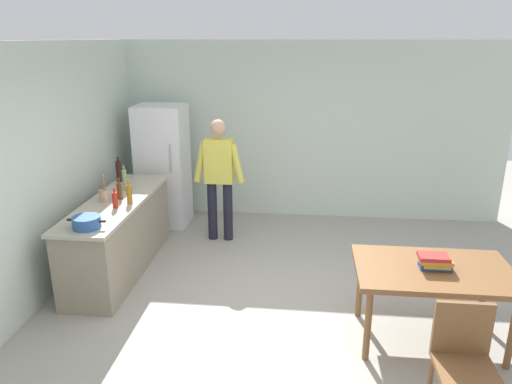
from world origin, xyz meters
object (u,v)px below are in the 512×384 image
refrigerator (163,166)px  bottle_wine_dark (119,171)px  utensil_jar (104,195)px  book_stack (435,262)px  cooking_pot (87,222)px  dining_table (433,276)px  chair (464,356)px  bottle_oil_amber (129,194)px  person (219,172)px  bottle_sauce_red (115,200)px  bottle_beer_brown (120,191)px  bottle_vinegar_tall (125,180)px

refrigerator → bottle_wine_dark: size_ratio=5.29×
utensil_jar → book_stack: 3.66m
refrigerator → book_stack: refrigerator is taller
cooking_pot → refrigerator: bearing=88.7°
dining_table → book_stack: size_ratio=4.71×
chair → book_stack: (-0.01, 0.95, 0.29)m
cooking_pot → utensil_jar: utensil_jar is taller
dining_table → bottle_oil_amber: bearing=162.6°
person → dining_table: (2.35, -2.15, -0.31)m
dining_table → utensil_jar: bearing=163.6°
utensil_jar → book_stack: size_ratio=1.08×
utensil_jar → bottle_sauce_red: 0.29m
dining_table → bottle_beer_brown: bottle_beer_brown is taller
person → bottle_sauce_red: 1.62m
bottle_oil_amber → bottle_beer_brown: bearing=140.9°
chair → bottle_sauce_red: bottle_sauce_red is taller
bottle_wine_dark → person: bearing=14.1°
person → bottle_oil_amber: bearing=-126.2°
dining_table → bottle_wine_dark: bearing=153.3°
bottle_oil_amber → bottle_beer_brown: bottle_oil_amber is taller
cooking_pot → bottle_sauce_red: 0.61m
cooking_pot → bottle_oil_amber: (0.17, 0.77, 0.06)m
chair → bottle_wine_dark: bearing=134.3°
book_stack → chair: bearing=-89.6°
bottle_beer_brown → bottle_wine_dark: (-0.27, 0.68, 0.04)m
dining_table → book_stack: 0.15m
chair → cooking_pot: size_ratio=2.28×
dining_table → book_stack: book_stack is taller
person → bottle_beer_brown: size_ratio=6.54×
person → utensil_jar: size_ratio=5.31×
bottle_wine_dark → book_stack: bottle_wine_dark is taller
bottle_beer_brown → bottle_vinegar_tall: bearing=100.0°
refrigerator → book_stack: bearing=-39.5°
refrigerator → bottle_beer_brown: (-0.06, -1.56, 0.11)m
bottle_vinegar_tall → bottle_oil_amber: bearing=-63.8°
cooking_pot → bottle_beer_brown: size_ratio=1.54×
bottle_beer_brown → person: bearing=44.9°
person → utensil_jar: (-1.16, -1.11, 0.00)m
bottle_beer_brown → book_stack: bearing=-19.0°
bottle_sauce_red → bottle_wine_dark: bearing=108.8°
chair → bottle_beer_brown: size_ratio=3.50×
book_stack → bottle_oil_amber: bearing=162.3°
utensil_jar → bottle_beer_brown: utensil_jar is taller
dining_table → chair: (-0.00, -0.97, -0.14)m
person → bottle_beer_brown: person is taller
refrigerator → chair: (3.30, -3.67, -0.37)m
bottle_oil_amber → bottle_sauce_red: bottle_oil_amber is taller
dining_table → bottle_beer_brown: bearing=161.3°
utensil_jar → bottle_vinegar_tall: size_ratio=1.00×
utensil_jar → bottle_wine_dark: (-0.12, 0.79, 0.07)m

